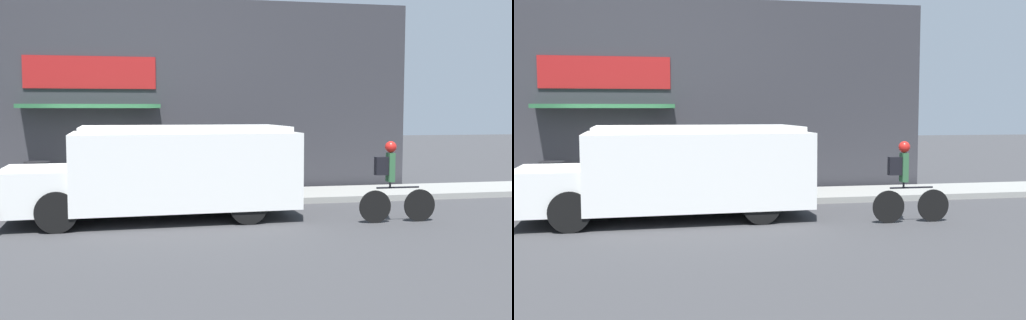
# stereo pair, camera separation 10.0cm
# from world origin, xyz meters

# --- Properties ---
(ground_plane) EXTENTS (70.00, 70.00, 0.00)m
(ground_plane) POSITION_xyz_m (0.00, 0.00, 0.00)
(ground_plane) COLOR #38383A
(sidewalk) EXTENTS (28.00, 2.00, 0.15)m
(sidewalk) POSITION_xyz_m (0.00, 1.00, 0.08)
(sidewalk) COLOR gray
(sidewalk) RESTS_ON ground_plane
(storefront) EXTENTS (16.62, 0.98, 5.17)m
(storefront) POSITION_xyz_m (-0.01, 2.25, 2.59)
(storefront) COLOR #2D2D33
(storefront) RESTS_ON ground_plane
(school_bus) EXTENTS (5.92, 2.76, 1.92)m
(school_bus) POSITION_xyz_m (1.41, -1.26, 1.02)
(school_bus) COLOR white
(school_bus) RESTS_ON ground_plane
(cyclist) EXTENTS (1.61, 0.23, 1.64)m
(cyclist) POSITION_xyz_m (5.82, -2.61, 0.81)
(cyclist) COLOR black
(cyclist) RESTS_ON ground_plane
(trash_bin) EXTENTS (0.61, 0.61, 0.86)m
(trash_bin) POSITION_xyz_m (-1.53, 1.43, 0.58)
(trash_bin) COLOR slate
(trash_bin) RESTS_ON sidewalk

